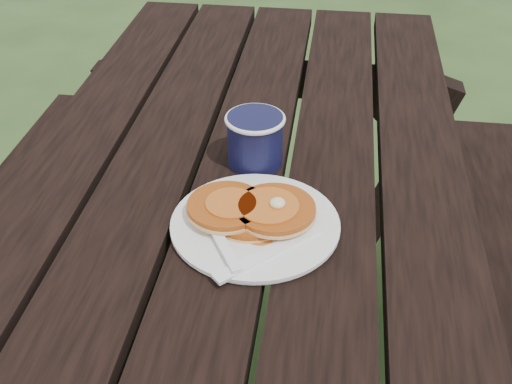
# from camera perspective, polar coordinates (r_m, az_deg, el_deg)

# --- Properties ---
(picnic_table) EXTENTS (1.36, 1.80, 0.75)m
(picnic_table) POSITION_cam_1_polar(r_m,az_deg,el_deg) (1.24, -2.12, -16.39)
(picnic_table) COLOR black
(picnic_table) RESTS_ON ground
(plate) EXTENTS (0.31, 0.31, 0.01)m
(plate) POSITION_cam_1_polar(r_m,az_deg,el_deg) (0.95, -0.07, -2.96)
(plate) COLOR white
(plate) RESTS_ON picnic_table
(pancake_stack) EXTENTS (0.19, 0.12, 0.04)m
(pancake_stack) POSITION_cam_1_polar(r_m,az_deg,el_deg) (0.94, -0.37, -1.60)
(pancake_stack) COLOR #B14F14
(pancake_stack) RESTS_ON plate
(knife) EXTENTS (0.14, 0.14, 0.00)m
(knife) POSITION_cam_1_polar(r_m,az_deg,el_deg) (0.89, 1.17, -5.41)
(knife) COLOR white
(knife) RESTS_ON plate
(fork) EXTENTS (0.11, 0.15, 0.01)m
(fork) POSITION_cam_1_polar(r_m,az_deg,el_deg) (0.89, -2.87, -4.83)
(fork) COLOR white
(fork) RESTS_ON plate
(coffee_cup) EXTENTS (0.10, 0.10, 0.09)m
(coffee_cup) POSITION_cam_1_polar(r_m,az_deg,el_deg) (1.06, -0.08, 4.92)
(coffee_cup) COLOR #101133
(coffee_cup) RESTS_ON picnic_table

